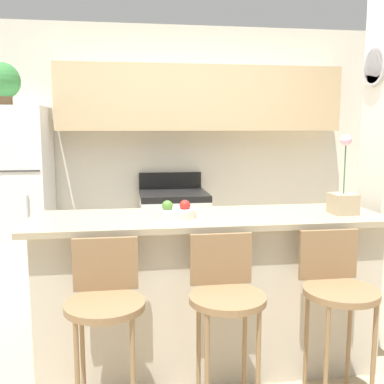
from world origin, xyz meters
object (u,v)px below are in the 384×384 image
(fruit_bowl, at_px, (176,212))
(bar_stool_right, at_px, (337,293))
(refrigerator, at_px, (9,201))
(orchid_vase, at_px, (343,197))
(stove_range, at_px, (174,237))
(trash_bin, at_px, (75,276))
(potted_plant_on_fridge, at_px, (2,82))
(bar_stool_left, at_px, (105,306))
(bar_stool_mid, at_px, (226,299))

(fruit_bowl, bearing_deg, bar_stool_right, -31.15)
(refrigerator, relative_size, orchid_vase, 3.44)
(stove_range, distance_m, trash_bin, 1.01)
(stove_range, relative_size, potted_plant_on_fridge, 2.77)
(refrigerator, bearing_deg, trash_bin, -21.92)
(refrigerator, xyz_separation_m, fruit_bowl, (1.37, -1.62, 0.17))
(fruit_bowl, bearing_deg, orchid_vase, -2.49)
(bar_stool_left, distance_m, potted_plant_on_fridge, 2.65)
(refrigerator, relative_size, fruit_bowl, 7.24)
(stove_range, xyz_separation_m, bar_stool_mid, (0.05, -2.13, 0.19))
(orchid_vase, bearing_deg, bar_stool_mid, -152.28)
(bar_stool_right, height_order, trash_bin, bar_stool_right)
(refrigerator, distance_m, orchid_vase, 2.95)
(stove_range, relative_size, fruit_bowl, 4.51)
(orchid_vase, bearing_deg, bar_stool_right, -117.97)
(stove_range, height_order, orchid_vase, orchid_vase)
(refrigerator, xyz_separation_m, bar_stool_right, (2.19, -2.11, -0.21))
(stove_range, bearing_deg, refrigerator, -179.18)
(bar_stool_mid, bearing_deg, stove_range, 91.25)
(fruit_bowl, height_order, trash_bin, fruit_bowl)
(bar_stool_mid, xyz_separation_m, trash_bin, (-0.98, 1.87, -0.46))
(refrigerator, relative_size, potted_plant_on_fridge, 4.45)
(trash_bin, bearing_deg, stove_range, 15.54)
(potted_plant_on_fridge, relative_size, orchid_vase, 0.77)
(refrigerator, relative_size, bar_stool_mid, 1.77)
(refrigerator, bearing_deg, orchid_vase, -34.49)
(bar_stool_mid, distance_m, potted_plant_on_fridge, 2.92)
(bar_stool_mid, distance_m, orchid_vase, 1.06)
(orchid_vase, xyz_separation_m, trash_bin, (-1.83, 1.43, -0.91))
(stove_range, xyz_separation_m, orchid_vase, (0.90, -1.69, 0.64))
(bar_stool_left, height_order, fruit_bowl, fruit_bowl)
(bar_stool_right, bearing_deg, bar_stool_mid, 180.00)
(fruit_bowl, bearing_deg, bar_stool_left, -129.86)
(refrigerator, bearing_deg, bar_stool_right, -44.00)
(orchid_vase, relative_size, trash_bin, 1.31)
(bar_stool_left, bearing_deg, trash_bin, 101.14)
(refrigerator, bearing_deg, fruit_bowl, -49.73)
(bar_stool_mid, height_order, bar_stool_right, same)
(refrigerator, bearing_deg, bar_stool_left, -65.53)
(bar_stool_mid, relative_size, orchid_vase, 1.94)
(bar_stool_left, xyz_separation_m, bar_stool_mid, (0.61, 0.00, 0.00))
(orchid_vase, distance_m, trash_bin, 2.49)
(stove_range, bearing_deg, orchid_vase, -62.02)
(fruit_bowl, xyz_separation_m, trash_bin, (-0.78, 1.38, -0.83))
(potted_plant_on_fridge, distance_m, trash_bin, 1.85)
(bar_stool_right, distance_m, trash_bin, 2.50)
(stove_range, height_order, bar_stool_right, stove_range)
(bar_stool_left, distance_m, bar_stool_right, 1.22)
(orchid_vase, bearing_deg, stove_range, 117.98)
(potted_plant_on_fridge, bearing_deg, refrigerator, -61.63)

